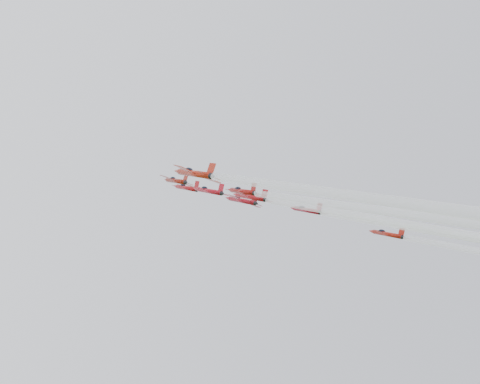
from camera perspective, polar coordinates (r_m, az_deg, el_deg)
jet_lead at (r=169.56m, az=-5.11°, el=0.41°), size 10.46×13.90×7.15m
jet_row2_left at (r=148.13m, az=-6.13°, el=1.08°), size 9.63×12.80×6.59m
jet_row2_center at (r=154.85m, az=-3.00°, el=0.12°), size 10.35×13.75×7.08m
jet_row2_right at (r=160.37m, az=0.14°, el=-0.79°), size 10.61×14.10×7.25m
jet_center at (r=100.32m, az=16.06°, el=-2.96°), size 9.55×94.69×43.67m
jet_rear_farleft at (r=70.50m, az=15.16°, el=-0.78°), size 10.04×99.62×45.95m
jet_rear_left at (r=90.92m, az=15.19°, el=-2.28°), size 8.79×87.21×40.23m
jet_rear_right at (r=103.19m, az=21.08°, el=-4.20°), size 8.52×84.48×38.97m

